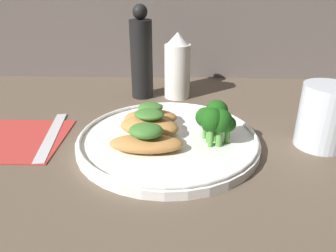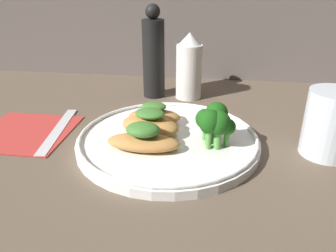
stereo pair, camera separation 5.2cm
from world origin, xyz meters
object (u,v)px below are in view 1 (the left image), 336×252
Objects in this scene: broccoli_bunch at (215,119)px; sauce_bottle at (177,67)px; plate at (168,139)px; pepper_grinder at (141,57)px; drinking_glass at (324,116)px.

broccoli_bunch is 0.47× the size of sauce_bottle.
broccoli_bunch reaches higher than plate.
broccoli_bunch is at bearing -61.14° from pepper_grinder.
plate is 2.05× the size of sauce_bottle.
sauce_bottle is 1.40× the size of drinking_glass.
plate is 24.79cm from drinking_glass.
drinking_glass reaches higher than plate.
sauce_bottle is at bearing 136.07° from drinking_glass.
broccoli_bunch is 25.27cm from sauce_bottle.
drinking_glass reaches higher than broccoli_bunch.
pepper_grinder is (-13.53, 24.56, 3.66)cm from broccoli_bunch.
plate is at bearing 167.19° from broccoli_bunch.
plate is 23.70cm from sauce_bottle.
broccoli_bunch is 28.28cm from pepper_grinder.
plate is 4.35× the size of broccoli_bunch.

